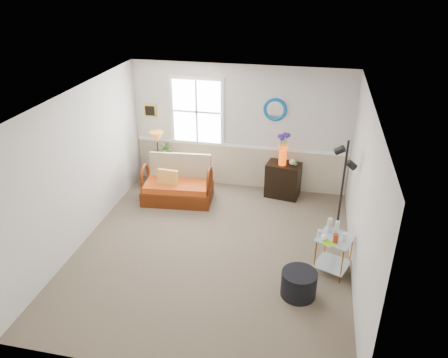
% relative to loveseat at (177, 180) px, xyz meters
% --- Properties ---
extents(floor, '(4.50, 5.00, 0.01)m').
position_rel_loveseat_xyz_m(floor, '(1.09, -1.56, -0.45)').
color(floor, '#7A6856').
rests_on(floor, ground).
extents(ceiling, '(4.50, 5.00, 0.01)m').
position_rel_loveseat_xyz_m(ceiling, '(1.09, -1.56, 2.15)').
color(ceiling, white).
rests_on(ceiling, walls).
extents(walls, '(4.51, 5.01, 2.60)m').
position_rel_loveseat_xyz_m(walls, '(1.09, -1.56, 0.85)').
color(walls, silver).
rests_on(walls, floor).
extents(wainscot, '(4.46, 0.02, 0.90)m').
position_rel_loveseat_xyz_m(wainscot, '(1.09, 0.92, 0.00)').
color(wainscot, '#C1AF92').
rests_on(wainscot, walls).
extents(chair_rail, '(4.46, 0.04, 0.06)m').
position_rel_loveseat_xyz_m(chair_rail, '(1.09, 0.91, 0.47)').
color(chair_rail, white).
rests_on(chair_rail, walls).
extents(window, '(1.14, 0.06, 1.44)m').
position_rel_loveseat_xyz_m(window, '(0.19, 0.91, 1.15)').
color(window, white).
rests_on(window, walls).
extents(picture, '(0.28, 0.03, 0.28)m').
position_rel_loveseat_xyz_m(picture, '(-0.83, 0.92, 1.10)').
color(picture, gold).
rests_on(picture, walls).
extents(mirror, '(0.47, 0.07, 0.47)m').
position_rel_loveseat_xyz_m(mirror, '(1.79, 0.92, 1.30)').
color(mirror, '#056CA1').
rests_on(mirror, walls).
extents(loveseat, '(1.44, 0.90, 0.89)m').
position_rel_loveseat_xyz_m(loveseat, '(0.00, 0.00, 0.00)').
color(loveseat, '#6E2807').
rests_on(loveseat, floor).
extents(throw_pillow, '(0.41, 0.13, 0.40)m').
position_rel_loveseat_xyz_m(throw_pillow, '(-0.17, -0.10, 0.05)').
color(throw_pillow, orange).
rests_on(throw_pillow, loveseat).
extents(lamp_stand, '(0.38, 0.38, 0.66)m').
position_rel_loveseat_xyz_m(lamp_stand, '(-0.60, 0.69, -0.12)').
color(lamp_stand, black).
rests_on(lamp_stand, floor).
extents(table_lamp, '(0.31, 0.31, 0.53)m').
position_rel_loveseat_xyz_m(table_lamp, '(-0.62, 0.65, 0.48)').
color(table_lamp, orange).
rests_on(table_lamp, lamp_stand).
extents(potted_plant, '(0.31, 0.34, 0.25)m').
position_rel_loveseat_xyz_m(potted_plant, '(-0.45, 0.72, 0.34)').
color(potted_plant, '#376026').
rests_on(potted_plant, lamp_stand).
extents(cabinet, '(0.73, 0.53, 0.72)m').
position_rel_loveseat_xyz_m(cabinet, '(2.05, 0.64, -0.09)').
color(cabinet, black).
rests_on(cabinet, floor).
extents(flower_vase, '(0.23, 0.23, 0.67)m').
position_rel_loveseat_xyz_m(flower_vase, '(2.02, 0.60, 0.61)').
color(flower_vase, '#E84808').
rests_on(flower_vase, cabinet).
extents(side_table, '(0.64, 0.64, 0.63)m').
position_rel_loveseat_xyz_m(side_table, '(3.04, -1.68, -0.13)').
color(side_table, '#B07A21').
rests_on(side_table, floor).
extents(tabletop_items, '(0.58, 0.58, 0.25)m').
position_rel_loveseat_xyz_m(tabletop_items, '(2.98, -1.71, 0.31)').
color(tabletop_items, silver).
rests_on(tabletop_items, side_table).
extents(floor_lamp, '(0.34, 0.34, 1.88)m').
position_rel_loveseat_xyz_m(floor_lamp, '(3.11, -0.84, 0.49)').
color(floor_lamp, black).
rests_on(floor_lamp, floor).
extents(ottoman, '(0.66, 0.66, 0.40)m').
position_rel_loveseat_xyz_m(ottoman, '(2.56, -2.33, -0.25)').
color(ottoman, black).
rests_on(ottoman, floor).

